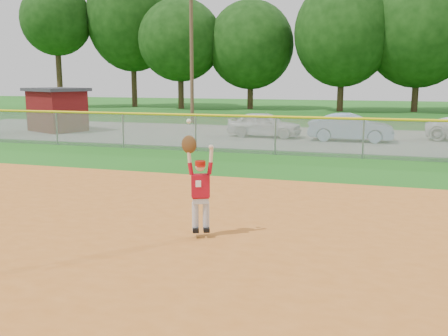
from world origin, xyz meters
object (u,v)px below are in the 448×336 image
Objects in this scene: car_blue at (351,127)px; utility_shed at (57,109)px; ballplayer at (199,184)px; car_white_a at (265,124)px.

car_blue is 16.07m from utility_shed.
ballplayer is at bearing -47.91° from utility_shed.
car_blue is at bearing -91.97° from car_white_a.
utility_shed is at bearing 90.54° from car_blue.
utility_shed is 21.05m from ballplayer.
car_white_a is 11.81m from utility_shed.
car_white_a is 16.39m from ballplayer.
ballplayer is at bearing -167.70° from car_white_a.
car_blue is 1.85× the size of ballplayer.
utility_shed is at bearing 97.03° from car_white_a.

